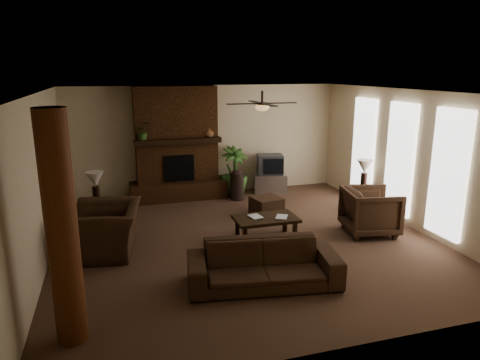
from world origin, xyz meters
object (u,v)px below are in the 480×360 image
object	(u,v)px
coffee_table	(266,220)
side_table_right	(362,198)
floor_vase	(237,183)
tv_stand	(270,183)
floor_plant	(234,182)
log_column	(62,231)
side_table_left	(100,215)
lamp_left	(95,182)
armchair_left	(106,222)
sofa	(264,257)
lamp_right	(365,168)
ottoman	(266,206)
armchair_right	(371,209)

from	to	relation	value
coffee_table	side_table_right	bearing A→B (deg)	20.65
floor_vase	tv_stand	bearing A→B (deg)	20.70
tv_stand	floor_plant	bearing A→B (deg)	-164.79
log_column	side_table_left	size ratio (longest dim) A/B	5.09
lamp_left	side_table_left	bearing A→B (deg)	55.83
tv_stand	armchair_left	bearing A→B (deg)	-130.54
sofa	side_table_left	size ratio (longest dim) A/B	4.16
floor_vase	floor_plant	distance (m)	0.39
armchair_left	tv_stand	xyz separation A→B (m)	(4.16, 2.86, -0.33)
floor_plant	lamp_right	distance (m)	3.30
floor_vase	ottoman	bearing A→B (deg)	-76.60
armchair_left	tv_stand	distance (m)	5.06
lamp_right	lamp_left	bearing A→B (deg)	175.20
coffee_table	side_table_right	xyz separation A→B (m)	(2.75, 1.04, -0.10)
coffee_table	side_table_right	distance (m)	2.94
sofa	armchair_left	size ratio (longest dim) A/B	1.73
side_table_left	side_table_right	distance (m)	5.85
armchair_right	side_table_right	size ratio (longest dim) A/B	1.82
floor_vase	side_table_right	bearing A→B (deg)	-32.18
lamp_left	log_column	bearing A→B (deg)	-93.49
tv_stand	side_table_right	world-z (taller)	side_table_right
side_table_right	lamp_left	bearing A→B (deg)	175.74
side_table_right	side_table_left	bearing A→B (deg)	175.23
log_column	floor_plant	world-z (taller)	log_column
ottoman	side_table_left	bearing A→B (deg)	177.07
log_column	floor_plant	distance (m)	6.59
log_column	coffee_table	world-z (taller)	log_column
armchair_left	side_table_right	world-z (taller)	armchair_left
log_column	sofa	distance (m)	2.92
sofa	ottoman	bearing A→B (deg)	78.06
coffee_table	sofa	bearing A→B (deg)	-110.82
floor_plant	floor_vase	bearing A→B (deg)	-94.78
sofa	floor_plant	xyz separation A→B (m)	(0.89, 4.79, -0.09)
ottoman	armchair_left	bearing A→B (deg)	-161.34
log_column	side_table_right	distance (m)	7.09
floor_plant	side_table_right	bearing A→B (deg)	-38.31
side_table_right	coffee_table	bearing A→B (deg)	-159.35
floor_plant	tv_stand	bearing A→B (deg)	0.28
lamp_left	lamp_right	xyz separation A→B (m)	(5.84, -0.49, 0.00)
armchair_right	tv_stand	world-z (taller)	armchair_right
armchair_left	side_table_right	xyz separation A→B (m)	(5.69, 0.86, -0.30)
floor_plant	lamp_left	distance (m)	3.74
armchair_right	lamp_right	size ratio (longest dim) A/B	1.54
ottoman	lamp_left	world-z (taller)	lamp_left
coffee_table	ottoman	size ratio (longest dim) A/B	2.00
floor_vase	lamp_left	world-z (taller)	lamp_left
armchair_left	coffee_table	world-z (taller)	armchair_left
sofa	armchair_left	bearing A→B (deg)	148.39
tv_stand	lamp_right	size ratio (longest dim) A/B	1.31
floor_plant	side_table_left	xyz separation A→B (m)	(-3.30, -1.51, -0.08)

